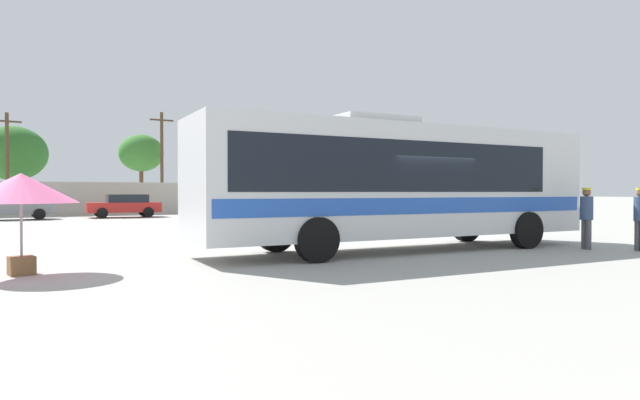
# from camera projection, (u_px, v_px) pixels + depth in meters

# --- Properties ---
(ground_plane) EXTENTS (300.00, 300.00, 0.00)m
(ground_plane) POSITION_uv_depth(u_px,v_px,m) (266.00, 229.00, 23.52)
(ground_plane) COLOR #A3A099
(perimeter_wall) EXTENTS (80.00, 0.30, 2.26)m
(perimeter_wall) POSITION_uv_depth(u_px,v_px,m) (167.00, 198.00, 39.36)
(perimeter_wall) COLOR #B2AD9E
(perimeter_wall) RESTS_ON ground_plane
(coach_bus_silver_blue) EXTENTS (11.55, 2.96, 3.60)m
(coach_bus_silver_blue) POSITION_uv_depth(u_px,v_px,m) (395.00, 180.00, 14.76)
(coach_bus_silver_blue) COLOR silver
(coach_bus_silver_blue) RESTS_ON ground_plane
(attendant_by_bus_door) EXTENTS (0.41, 0.41, 1.73)m
(attendant_by_bus_door) POSITION_uv_depth(u_px,v_px,m) (586.00, 214.00, 15.12)
(attendant_by_bus_door) COLOR #4C4C51
(attendant_by_bus_door) RESTS_ON ground_plane
(vendor_umbrella_near_gate_pink) EXTENTS (2.10, 2.10, 1.97)m
(vendor_umbrella_near_gate_pink) POSITION_uv_depth(u_px,v_px,m) (21.00, 190.00, 10.48)
(vendor_umbrella_near_gate_pink) COLOR gray
(vendor_umbrella_near_gate_pink) RESTS_ON ground_plane
(parked_car_leftmost_grey) EXTENTS (4.24, 2.12, 1.42)m
(parked_car_leftmost_grey) POSITION_uv_depth(u_px,v_px,m) (14.00, 206.00, 30.92)
(parked_car_leftmost_grey) COLOR slate
(parked_car_leftmost_grey) RESTS_ON ground_plane
(parked_car_second_red) EXTENTS (4.38, 2.08, 1.43)m
(parked_car_second_red) POSITION_uv_depth(u_px,v_px,m) (125.00, 205.00, 33.91)
(parked_car_second_red) COLOR red
(parked_car_second_red) RESTS_ON ground_plane
(utility_pole_near) EXTENTS (1.80, 0.24, 7.71)m
(utility_pole_near) POSITION_uv_depth(u_px,v_px,m) (162.00, 160.00, 41.68)
(utility_pole_near) COLOR #4C3823
(utility_pole_near) RESTS_ON ground_plane
(utility_pole_far) EXTENTS (1.80, 0.34, 7.07)m
(utility_pole_far) POSITION_uv_depth(u_px,v_px,m) (7.00, 161.00, 37.42)
(utility_pole_far) COLOR #4C3823
(utility_pole_far) RESTS_ON ground_plane
(roadside_tree_left) EXTENTS (4.77, 4.77, 6.50)m
(roadside_tree_left) POSITION_uv_depth(u_px,v_px,m) (13.00, 153.00, 40.39)
(roadside_tree_left) COLOR brown
(roadside_tree_left) RESTS_ON ground_plane
(roadside_tree_midleft) EXTENTS (3.46, 3.46, 6.17)m
(roadside_tree_midleft) POSITION_uv_depth(u_px,v_px,m) (141.00, 153.00, 43.22)
(roadside_tree_midleft) COLOR brown
(roadside_tree_midleft) RESTS_ON ground_plane
(roadside_tree_midright) EXTENTS (4.19, 4.19, 6.39)m
(roadside_tree_midright) POSITION_uv_depth(u_px,v_px,m) (271.00, 159.00, 48.98)
(roadside_tree_midright) COLOR brown
(roadside_tree_midright) RESTS_ON ground_plane
(roadside_tree_right) EXTENTS (4.42, 4.42, 6.54)m
(roadside_tree_right) POSITION_uv_depth(u_px,v_px,m) (377.00, 162.00, 55.05)
(roadside_tree_right) COLOR brown
(roadside_tree_right) RESTS_ON ground_plane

